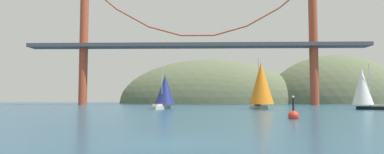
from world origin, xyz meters
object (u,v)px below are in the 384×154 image
at_px(sailboat_white_mainsail, 363,88).
at_px(channel_buoy, 293,115).
at_px(sailboat_orange_sail, 261,84).
at_px(sailboat_navy_sail, 165,91).

distance_m(sailboat_white_mainsail, channel_buoy, 37.29).
bearing_deg(sailboat_orange_sail, sailboat_white_mainsail, -5.64).
bearing_deg(channel_buoy, sailboat_navy_sail, 117.20).
height_order(sailboat_white_mainsail, sailboat_navy_sail, sailboat_white_mainsail).
xyz_separation_m(sailboat_white_mainsail, channel_buoy, (-21.43, -30.29, -3.74)).
height_order(sailboat_white_mainsail, channel_buoy, sailboat_white_mainsail).
height_order(sailboat_orange_sail, sailboat_navy_sail, sailboat_orange_sail).
bearing_deg(sailboat_white_mainsail, sailboat_navy_sail, 176.24).
xyz_separation_m(sailboat_white_mainsail, sailboat_navy_sail, (-38.29, 2.52, -0.44)).
bearing_deg(channel_buoy, sailboat_orange_sail, 85.75).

